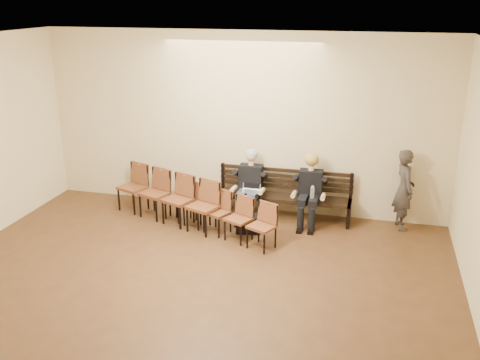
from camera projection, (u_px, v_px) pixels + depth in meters
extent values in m
plane|color=brown|center=(137.00, 359.00, 6.37)|extent=(10.00, 10.00, 0.00)
cube|color=beige|center=(241.00, 123.00, 10.36)|extent=(8.00, 0.02, 3.50)
cube|color=white|center=(115.00, 61.00, 5.22)|extent=(8.00, 10.00, 0.02)
cube|color=black|center=(283.00, 207.00, 10.33)|extent=(2.60, 0.90, 0.45)
cube|color=silver|center=(250.00, 192.00, 10.09)|extent=(0.40, 0.34, 0.25)
cylinder|color=silver|center=(312.00, 199.00, 9.78)|extent=(0.08, 0.08, 0.24)
cube|color=black|center=(249.00, 224.00, 9.74)|extent=(0.47, 0.36, 0.31)
imported|color=#37312D|center=(405.00, 184.00, 9.69)|extent=(0.58, 0.72, 1.73)
cube|color=brown|center=(166.00, 197.00, 10.16)|extent=(2.32, 1.28, 0.94)
cube|color=brown|center=(217.00, 212.00, 9.63)|extent=(2.38, 1.39, 0.79)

